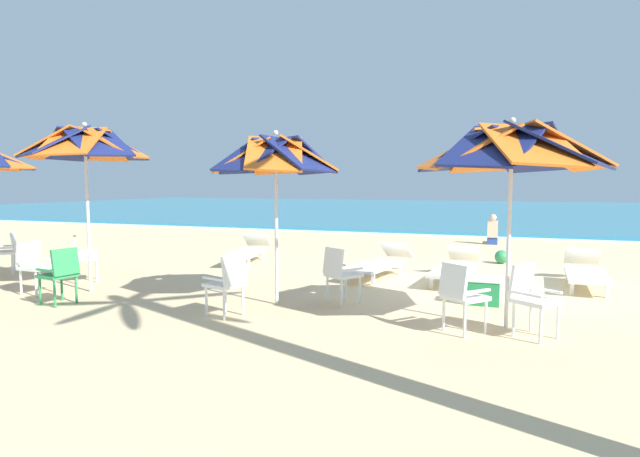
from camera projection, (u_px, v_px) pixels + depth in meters
ground_plane at (482, 289)px, 8.85m from camera, size 80.00×80.00×0.00m
sea at (499, 210)px, 34.44m from camera, size 80.00×36.00×0.10m
surf_foam at (493, 237)px, 17.31m from camera, size 80.00×0.70×0.01m
beach_umbrella_0 at (512, 150)px, 6.25m from camera, size 2.35×2.35×2.64m
plastic_chair_0 at (531, 295)px, 6.04m from camera, size 0.63×0.62×0.87m
plastic_chair_1 at (461, 293)px, 6.17m from camera, size 0.63×0.63×0.87m
beach_umbrella_1 at (276, 158)px, 7.51m from camera, size 1.98×1.98×2.62m
plastic_chair_2 at (228, 281)px, 6.94m from camera, size 0.57×0.55×0.87m
plastic_chair_3 at (340, 272)px, 7.68m from camera, size 0.62×0.63×0.87m
beach_umbrella_2 at (85, 146)px, 8.39m from camera, size 2.06×2.06×2.84m
plastic_chair_4 at (60, 272)px, 7.64m from camera, size 0.53×0.50×0.87m
plastic_chair_5 at (34, 264)px, 8.43m from camera, size 0.49×0.46×0.87m
plastic_chair_6 at (82, 255)px, 9.43m from camera, size 0.63×0.63×0.87m
plastic_chair_9 at (7, 249)px, 10.30m from camera, size 0.63×0.63×0.87m
sun_lounger_0 at (585, 271)px, 8.98m from camera, size 0.74×2.18×0.62m
sun_lounger_1 at (456, 267)px, 9.45m from camera, size 0.82×2.19×0.62m
sun_lounger_2 at (380, 263)px, 9.96m from camera, size 1.03×2.23×0.62m
sun_lounger_3 at (248, 250)px, 11.83m from camera, size 1.06×2.23×0.62m
cooler_box at (483, 291)px, 7.69m from camera, size 0.50×0.34×0.40m
beach_ball at (502, 257)px, 11.63m from camera, size 0.31×0.31×0.31m
beachgoer_seated at (493, 234)px, 15.46m from camera, size 0.30×0.93×0.92m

